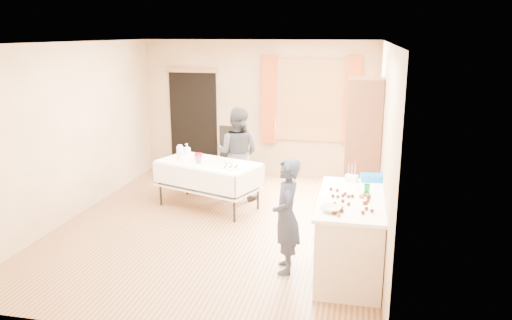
% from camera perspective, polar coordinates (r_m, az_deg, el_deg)
% --- Properties ---
extents(floor, '(4.50, 5.50, 0.02)m').
position_cam_1_polar(floor, '(7.36, -4.20, -7.50)').
color(floor, '#9E7047').
rests_on(floor, ground).
extents(ceiling, '(4.50, 5.50, 0.02)m').
position_cam_1_polar(ceiling, '(6.83, -4.61, 13.34)').
color(ceiling, white).
rests_on(ceiling, floor).
extents(wall_back, '(4.50, 0.02, 2.60)m').
position_cam_1_polar(wall_back, '(9.62, 0.24, 5.84)').
color(wall_back, tan).
rests_on(wall_back, floor).
extents(wall_front, '(4.50, 0.02, 2.60)m').
position_cam_1_polar(wall_front, '(4.49, -14.33, -4.63)').
color(wall_front, tan).
rests_on(wall_front, floor).
extents(wall_left, '(0.02, 5.50, 2.60)m').
position_cam_1_polar(wall_left, '(7.91, -20.33, 3.08)').
color(wall_left, tan).
rests_on(wall_left, floor).
extents(wall_right, '(0.02, 5.50, 2.60)m').
position_cam_1_polar(wall_right, '(6.71, 14.47, 1.63)').
color(wall_right, tan).
rests_on(wall_right, floor).
extents(window_frame, '(1.32, 0.06, 1.52)m').
position_cam_1_polar(window_frame, '(9.40, 6.21, 6.79)').
color(window_frame, olive).
rests_on(window_frame, wall_back).
extents(window_pane, '(1.20, 0.02, 1.40)m').
position_cam_1_polar(window_pane, '(9.39, 6.20, 6.77)').
color(window_pane, white).
rests_on(window_pane, wall_back).
extents(curtain_left, '(0.28, 0.06, 1.65)m').
position_cam_1_polar(curtain_left, '(9.46, 1.44, 6.91)').
color(curtain_left, '#AE4D1F').
rests_on(curtain_left, wall_back).
extents(curtain_right, '(0.28, 0.06, 1.65)m').
position_cam_1_polar(curtain_right, '(9.31, 10.99, 6.53)').
color(curtain_right, '#AE4D1F').
rests_on(curtain_right, wall_back).
extents(doorway, '(0.95, 0.04, 2.00)m').
position_cam_1_polar(doorway, '(9.98, -7.14, 4.30)').
color(doorway, black).
rests_on(doorway, floor).
extents(door_lintel, '(1.05, 0.06, 0.08)m').
position_cam_1_polar(door_lintel, '(9.83, -7.39, 10.13)').
color(door_lintel, olive).
rests_on(door_lintel, wall_back).
extents(cabinet, '(0.50, 0.60, 2.10)m').
position_cam_1_polar(cabinet, '(7.52, 12.09, 1.14)').
color(cabinet, brown).
rests_on(cabinet, floor).
extents(counter, '(0.76, 1.60, 0.91)m').
position_cam_1_polar(counter, '(5.94, 10.72, -8.42)').
color(counter, beige).
rests_on(counter, floor).
extents(party_table, '(1.79, 1.32, 0.75)m').
position_cam_1_polar(party_table, '(7.97, -5.47, -2.35)').
color(party_table, black).
rests_on(party_table, floor).
extents(chair, '(0.48, 0.48, 1.12)m').
position_cam_1_polar(chair, '(8.89, -3.07, -1.27)').
color(chair, black).
rests_on(chair, floor).
extents(girl, '(0.61, 0.49, 1.36)m').
position_cam_1_polar(girl, '(5.78, 3.49, -6.40)').
color(girl, '#1F2639').
rests_on(girl, floor).
extents(woman, '(0.87, 0.73, 1.54)m').
position_cam_1_polar(woman, '(8.34, -2.09, 0.79)').
color(woman, black).
rests_on(woman, floor).
extents(soda_can, '(0.08, 0.08, 0.12)m').
position_cam_1_polar(soda_can, '(5.91, 12.55, -3.29)').
color(soda_can, '#037D24').
rests_on(soda_can, counter).
extents(mixing_bowl, '(0.32, 0.32, 0.05)m').
position_cam_1_polar(mixing_bowl, '(5.30, 8.54, -5.56)').
color(mixing_bowl, white).
rests_on(mixing_bowl, counter).
extents(foam_block, '(0.17, 0.14, 0.08)m').
position_cam_1_polar(foam_block, '(6.39, 10.85, -2.06)').
color(foam_block, white).
rests_on(foam_block, counter).
extents(blue_basket, '(0.32, 0.24, 0.08)m').
position_cam_1_polar(blue_basket, '(6.47, 13.20, -1.98)').
color(blue_basket, blue).
rests_on(blue_basket, counter).
extents(pitcher, '(0.15, 0.15, 0.22)m').
position_cam_1_polar(pitcher, '(8.04, -8.68, 0.78)').
color(pitcher, silver).
rests_on(pitcher, party_table).
extents(cup_red, '(0.26, 0.26, 0.10)m').
position_cam_1_polar(cup_red, '(8.05, -6.61, 0.43)').
color(cup_red, red).
rests_on(cup_red, party_table).
extents(cup_rainbow, '(0.14, 0.14, 0.10)m').
position_cam_1_polar(cup_rainbow, '(7.81, -6.56, -0.03)').
color(cup_rainbow, red).
rests_on(cup_rainbow, party_table).
extents(small_bowl, '(0.29, 0.29, 0.05)m').
position_cam_1_polar(small_bowl, '(7.80, -3.10, -0.13)').
color(small_bowl, white).
rests_on(small_bowl, party_table).
extents(pastry_tray, '(0.34, 0.31, 0.02)m').
position_cam_1_polar(pastry_tray, '(7.47, -2.89, -0.92)').
color(pastry_tray, white).
rests_on(pastry_tray, party_table).
extents(bottle, '(0.17, 0.17, 0.19)m').
position_cam_1_polar(bottle, '(8.36, -7.88, 1.22)').
color(bottle, white).
rests_on(bottle, party_table).
extents(cake_balls, '(0.51, 0.90, 0.04)m').
position_cam_1_polar(cake_balls, '(5.60, 10.84, -4.63)').
color(cake_balls, '#3F2314').
rests_on(cake_balls, counter).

